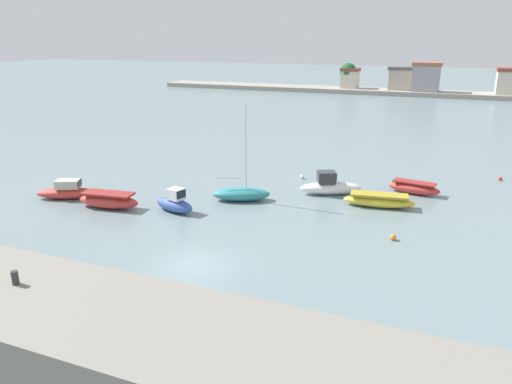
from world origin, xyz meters
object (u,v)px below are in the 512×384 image
at_px(mooring_buoy_0, 302,177).
at_px(moored_boat_0, 68,191).
at_px(mooring_buoy_2, 393,237).
at_px(moored_boat_5, 379,201).
at_px(moored_boat_1, 108,200).
at_px(mooring_buoy_3, 500,179).
at_px(moored_boat_2, 175,203).
at_px(mooring_bollard, 15,278).
at_px(moored_boat_4, 330,186).
at_px(moored_boat_6, 414,188).
at_px(moored_boat_3, 241,194).

bearing_deg(mooring_buoy_0, moored_boat_0, -141.73).
bearing_deg(mooring_buoy_2, moored_boat_0, -177.28).
bearing_deg(moored_boat_5, moored_boat_1, -165.16).
relative_size(moored_boat_0, mooring_buoy_3, 14.77).
relative_size(moored_boat_2, mooring_buoy_3, 10.87).
height_order(mooring_bollard, moored_boat_4, mooring_bollard).
height_order(moored_boat_5, moored_boat_6, moored_boat_6).
height_order(moored_boat_0, mooring_buoy_0, moored_boat_0).
relative_size(moored_boat_3, moored_boat_6, 1.72).
relative_size(moored_boat_5, mooring_buoy_2, 14.00).
relative_size(moored_boat_0, moored_boat_6, 1.16).
bearing_deg(mooring_buoy_3, moored_boat_5, -128.80).
bearing_deg(mooring_buoy_2, moored_boat_2, -177.77).
distance_m(moored_boat_1, mooring_buoy_0, 17.09).
bearing_deg(moored_boat_1, mooring_buoy_0, 41.38).
relative_size(moored_boat_1, moored_boat_2, 1.35).
distance_m(moored_boat_2, moored_boat_5, 15.27).
relative_size(moored_boat_3, moored_boat_4, 1.43).
relative_size(mooring_bollard, moored_boat_3, 0.08).
relative_size(moored_boat_4, mooring_buoy_2, 13.38).
relative_size(moored_boat_2, moored_boat_3, 0.50).
distance_m(moored_boat_3, moored_boat_5, 10.53).
height_order(moored_boat_0, moored_boat_3, moored_boat_3).
relative_size(moored_boat_1, moored_boat_4, 0.96).
xyz_separation_m(moored_boat_3, mooring_buoy_0, (2.67, 7.59, -0.35)).
distance_m(moored_boat_2, moored_boat_6, 19.35).
height_order(moored_boat_4, mooring_buoy_0, moored_boat_4).
bearing_deg(moored_boat_3, mooring_buoy_0, 48.10).
distance_m(mooring_bollard, moored_boat_2, 16.51).
bearing_deg(moored_boat_0, moored_boat_6, 0.34).
bearing_deg(moored_boat_4, moored_boat_0, -179.12).
height_order(moored_boat_2, mooring_buoy_0, moored_boat_2).
distance_m(moored_boat_1, mooring_buoy_2, 20.63).
distance_m(moored_boat_0, mooring_buoy_3, 37.13).
distance_m(mooring_buoy_0, mooring_buoy_2, 14.55).
height_order(moored_boat_6, mooring_buoy_0, moored_boat_6).
bearing_deg(mooring_buoy_2, moored_boat_6, 88.08).
bearing_deg(moored_boat_1, moored_boat_6, 22.54).
bearing_deg(moored_boat_2, moored_boat_6, 49.96).
bearing_deg(moored_boat_1, moored_boat_4, 25.39).
bearing_deg(moored_boat_4, mooring_bollard, -130.43).
relative_size(moored_boat_0, moored_boat_2, 1.36).
height_order(moored_boat_3, mooring_buoy_0, moored_boat_3).
xyz_separation_m(moored_boat_5, moored_boat_6, (2.17, 4.33, 0.01)).
bearing_deg(mooring_buoy_2, moored_boat_3, 163.59).
bearing_deg(moored_boat_4, mooring_buoy_0, 110.45).
relative_size(moored_boat_2, moored_boat_4, 0.71).
distance_m(moored_boat_5, mooring_buoy_3, 14.40).
distance_m(mooring_bollard, moored_boat_0, 19.74).
height_order(mooring_buoy_0, mooring_buoy_3, mooring_buoy_0).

